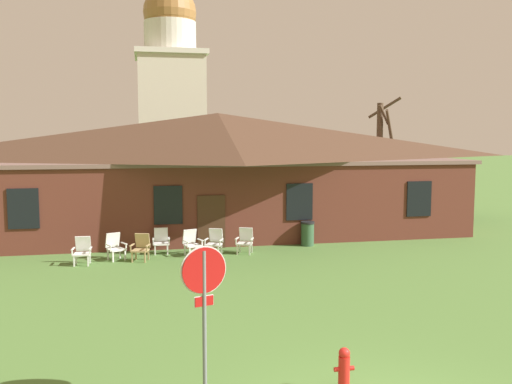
# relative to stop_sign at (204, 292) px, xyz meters

# --- Properties ---
(brick_building) EXTENTS (21.92, 10.40, 5.50)m
(brick_building) POSITION_rel_stop_sign_xyz_m (2.62, 17.69, 0.91)
(brick_building) COLOR brown
(brick_building) RESTS_ON ground
(dome_tower) EXTENTS (5.18, 5.18, 16.23)m
(dome_tower) POSITION_rel_stop_sign_xyz_m (1.22, 33.38, 5.41)
(dome_tower) COLOR beige
(dome_tower) RESTS_ON ground
(stop_sign) EXTENTS (0.78, 0.27, 2.67)m
(stop_sign) POSITION_rel_stop_sign_xyz_m (0.00, 0.00, 0.00)
(stop_sign) COLOR slate
(stop_sign) RESTS_ON ground
(lawn_chair_by_porch) EXTENTS (0.67, 0.70, 0.96)m
(lawn_chair_by_porch) POSITION_rel_stop_sign_xyz_m (-3.05, 10.82, -1.39)
(lawn_chair_by_porch) COLOR white
(lawn_chair_by_porch) RESTS_ON ground
(lawn_chair_near_door) EXTENTS (0.81, 0.85, 0.96)m
(lawn_chair_near_door) POSITION_rel_stop_sign_xyz_m (-1.99, 11.32, -1.39)
(lawn_chair_near_door) COLOR silver
(lawn_chair_near_door) RESTS_ON ground
(lawn_chair_left_end) EXTENTS (0.75, 0.80, 0.96)m
(lawn_chair_left_end) POSITION_rel_stop_sign_xyz_m (-1.06, 11.01, -1.39)
(lawn_chair_left_end) COLOR tan
(lawn_chair_left_end) RESTS_ON ground
(lawn_chair_middle) EXTENTS (0.65, 0.68, 0.96)m
(lawn_chair_middle) POSITION_rel_stop_sign_xyz_m (-0.33, 12.11, -1.39)
(lawn_chair_middle) COLOR white
(lawn_chair_middle) RESTS_ON ground
(lawn_chair_right_end) EXTENTS (0.76, 0.81, 0.96)m
(lawn_chair_right_end) POSITION_rel_stop_sign_xyz_m (0.77, 11.50, -1.39)
(lawn_chair_right_end) COLOR white
(lawn_chair_right_end) RESTS_ON ground
(lawn_chair_far_side) EXTENTS (0.79, 0.83, 0.96)m
(lawn_chair_far_side) POSITION_rel_stop_sign_xyz_m (1.64, 11.51, -1.39)
(lawn_chair_far_side) COLOR white
(lawn_chair_far_side) RESTS_ON ground
(lawn_chair_under_eave) EXTENTS (0.78, 0.83, 0.96)m
(lawn_chair_under_eave) POSITION_rel_stop_sign_xyz_m (2.79, 11.49, -1.39)
(lawn_chair_under_eave) COLOR silver
(lawn_chair_under_eave) RESTS_ON ground
(bare_tree_beside_building) EXTENTS (2.43, 2.34, 6.68)m
(bare_tree_beside_building) POSITION_rel_stop_sign_xyz_m (12.55, 21.26, 1.70)
(bare_tree_beside_building) COLOR brown
(bare_tree_beside_building) RESTS_ON ground
(fire_hydrant) EXTENTS (0.36, 0.28, 0.79)m
(fire_hydrant) POSITION_rel_stop_sign_xyz_m (2.42, -0.08, -1.52)
(fire_hydrant) COLOR red
(fire_hydrant) RESTS_ON ground
(trash_bin) EXTENTS (0.56, 0.56, 0.98)m
(trash_bin) POSITION_rel_stop_sign_xyz_m (5.52, 12.39, -1.40)
(trash_bin) COLOR #335638
(trash_bin) RESTS_ON ground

